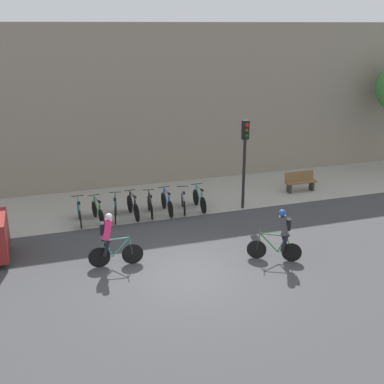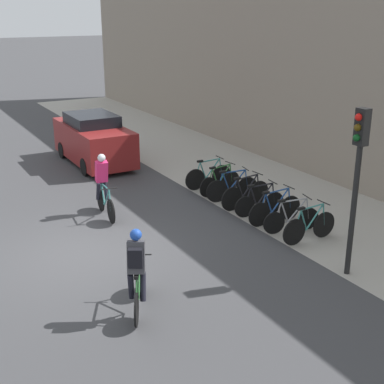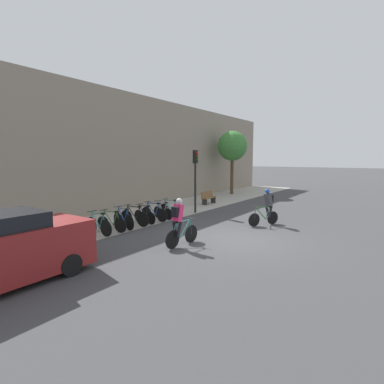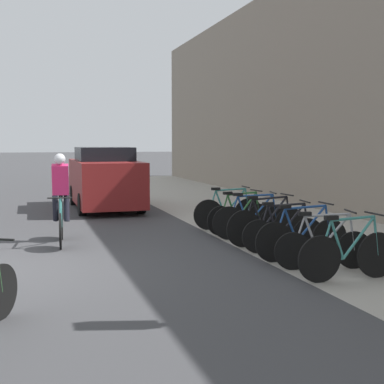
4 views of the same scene
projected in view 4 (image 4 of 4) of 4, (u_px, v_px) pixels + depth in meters
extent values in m
cube|color=#A39E93|center=(357.00, 246.00, 10.26)|extent=(44.00, 4.50, 0.01)
cylinder|color=black|center=(60.00, 231.00, 9.99)|extent=(0.68, 0.09, 0.68)
cylinder|color=black|center=(62.00, 223.00, 10.99)|extent=(0.68, 0.09, 0.68)
cylinder|color=teal|center=(61.00, 214.00, 10.30)|extent=(0.57, 0.09, 0.62)
cylinder|color=teal|center=(61.00, 212.00, 10.68)|extent=(0.27, 0.06, 0.58)
cylinder|color=teal|center=(60.00, 199.00, 10.39)|extent=(0.77, 0.10, 0.07)
cylinder|color=teal|center=(61.00, 225.00, 10.79)|extent=(0.42, 0.07, 0.05)
cylinder|color=teal|center=(61.00, 210.00, 10.88)|extent=(0.22, 0.05, 0.56)
cylinder|color=teal|center=(60.00, 216.00, 10.00)|extent=(0.12, 0.05, 0.59)
cylinder|color=black|center=(60.00, 198.00, 10.01)|extent=(0.07, 0.46, 0.03)
cube|color=black|center=(61.00, 195.00, 10.76)|extent=(0.21, 0.10, 0.06)
cube|color=#E52866|center=(60.00, 179.00, 10.63)|extent=(0.35, 0.35, 0.63)
sphere|color=silver|center=(60.00, 159.00, 10.51)|extent=(0.24, 0.24, 0.22)
cylinder|color=black|center=(55.00, 208.00, 10.71)|extent=(0.28, 0.13, 0.56)
cylinder|color=black|center=(67.00, 208.00, 10.76)|extent=(0.25, 0.13, 0.56)
cube|color=black|center=(60.00, 177.00, 10.76)|extent=(0.16, 0.27, 0.36)
cylinder|color=black|center=(1.00, 292.00, 6.03)|extent=(0.57, 0.34, 0.64)
cylinder|color=black|center=(248.00, 213.00, 12.47)|extent=(0.05, 0.70, 0.70)
cylinder|color=black|center=(208.00, 215.00, 12.20)|extent=(0.05, 0.70, 0.70)
cylinder|color=teal|center=(235.00, 202.00, 12.35)|extent=(0.05, 0.54, 0.62)
cylinder|color=teal|center=(220.00, 203.00, 12.25)|extent=(0.05, 0.25, 0.58)
cylinder|color=teal|center=(231.00, 190.00, 12.29)|extent=(0.05, 0.73, 0.07)
cylinder|color=teal|center=(216.00, 215.00, 12.25)|extent=(0.04, 0.40, 0.05)
cylinder|color=teal|center=(212.00, 203.00, 12.20)|extent=(0.04, 0.21, 0.56)
cylinder|color=teal|center=(247.00, 201.00, 12.43)|extent=(0.04, 0.12, 0.58)
cylinder|color=black|center=(246.00, 187.00, 12.39)|extent=(0.46, 0.04, 0.03)
cube|color=black|center=(216.00, 189.00, 12.19)|extent=(0.08, 0.20, 0.06)
cylinder|color=black|center=(259.00, 218.00, 11.89)|extent=(0.13, 0.64, 0.64)
cylinder|color=black|center=(220.00, 221.00, 11.47)|extent=(0.13, 0.64, 0.64)
cylinder|color=#2D6B33|center=(246.00, 206.00, 11.72)|extent=(0.12, 0.54, 0.62)
cylinder|color=#2D6B33|center=(232.00, 208.00, 11.56)|extent=(0.08, 0.26, 0.58)
cylinder|color=#2D6B33|center=(242.00, 194.00, 11.65)|extent=(0.15, 0.72, 0.07)
cylinder|color=#2D6B33|center=(228.00, 221.00, 11.55)|extent=(0.09, 0.39, 0.05)
cylinder|color=#2D6B33|center=(224.00, 208.00, 11.48)|extent=(0.06, 0.21, 0.56)
cylinder|color=#2D6B33|center=(258.00, 205.00, 11.85)|extent=(0.05, 0.12, 0.58)
cylinder|color=black|center=(256.00, 190.00, 11.80)|extent=(0.46, 0.10, 0.03)
cube|color=black|center=(228.00, 193.00, 11.49)|extent=(0.11, 0.21, 0.06)
cylinder|color=black|center=(276.00, 222.00, 11.08)|extent=(0.16, 0.69, 0.69)
cylinder|color=black|center=(229.00, 223.00, 10.96)|extent=(0.16, 0.69, 0.69)
cylinder|color=#1E478C|center=(260.00, 209.00, 11.01)|extent=(0.14, 0.55, 0.62)
cylinder|color=#1E478C|center=(243.00, 210.00, 10.97)|extent=(0.09, 0.26, 0.58)
cylinder|color=#1E478C|center=(255.00, 195.00, 10.97)|extent=(0.18, 0.73, 0.07)
cylinder|color=#1E478C|center=(239.00, 223.00, 10.99)|extent=(0.11, 0.40, 0.05)
cylinder|color=#1E478C|center=(233.00, 210.00, 10.95)|extent=(0.07, 0.21, 0.56)
cylinder|color=#1E478C|center=(275.00, 208.00, 11.05)|extent=(0.06, 0.12, 0.58)
cylinder|color=black|center=(273.00, 193.00, 11.01)|extent=(0.46, 0.11, 0.03)
cube|color=black|center=(238.00, 194.00, 10.93)|extent=(0.12, 0.21, 0.06)
cylinder|color=black|center=(290.00, 226.00, 10.55)|extent=(0.09, 0.72, 0.72)
cylinder|color=black|center=(244.00, 229.00, 10.18)|extent=(0.09, 0.72, 0.72)
cylinder|color=black|center=(275.00, 212.00, 10.40)|extent=(0.08, 0.56, 0.62)
cylinder|color=black|center=(258.00, 214.00, 10.26)|extent=(0.06, 0.26, 0.58)
cylinder|color=black|center=(270.00, 198.00, 10.33)|extent=(0.10, 0.76, 0.07)
cylinder|color=black|center=(253.00, 229.00, 10.25)|extent=(0.06, 0.41, 0.05)
cylinder|color=black|center=(248.00, 214.00, 10.19)|extent=(0.05, 0.22, 0.56)
cylinder|color=black|center=(288.00, 211.00, 10.51)|extent=(0.04, 0.12, 0.59)
cylinder|color=black|center=(287.00, 195.00, 10.46)|extent=(0.46, 0.06, 0.03)
cube|color=black|center=(253.00, 198.00, 10.19)|extent=(0.09, 0.21, 0.06)
cylinder|color=black|center=(308.00, 235.00, 9.80)|extent=(0.10, 0.61, 0.61)
cylinder|color=black|center=(258.00, 237.00, 9.62)|extent=(0.10, 0.61, 0.61)
cylinder|color=black|center=(292.00, 220.00, 9.72)|extent=(0.10, 0.53, 0.62)
cylinder|color=black|center=(273.00, 221.00, 9.65)|extent=(0.07, 0.25, 0.58)
cylinder|color=black|center=(286.00, 205.00, 9.67)|extent=(0.12, 0.71, 0.07)
cylinder|color=black|center=(268.00, 237.00, 9.66)|extent=(0.07, 0.38, 0.05)
cylinder|color=black|center=(263.00, 221.00, 9.61)|extent=(0.05, 0.20, 0.56)
cylinder|color=black|center=(306.00, 219.00, 9.77)|extent=(0.05, 0.12, 0.58)
cylinder|color=black|center=(305.00, 201.00, 9.73)|extent=(0.46, 0.08, 0.03)
cube|color=black|center=(268.00, 204.00, 9.60)|extent=(0.10, 0.21, 0.06)
cylinder|color=black|center=(329.00, 239.00, 9.21)|extent=(0.04, 0.68, 0.68)
cylinder|color=black|center=(274.00, 242.00, 8.90)|extent=(0.04, 0.68, 0.68)
cylinder|color=#1E478C|center=(311.00, 224.00, 9.08)|extent=(0.04, 0.58, 0.62)
cylinder|color=#1E478C|center=(291.00, 225.00, 8.96)|extent=(0.04, 0.27, 0.58)
cylinder|color=#1E478C|center=(306.00, 207.00, 9.02)|extent=(0.04, 0.78, 0.07)
cylinder|color=#1E478C|center=(285.00, 242.00, 8.96)|extent=(0.03, 0.42, 0.05)
cylinder|color=#1E478C|center=(279.00, 226.00, 8.90)|extent=(0.03, 0.22, 0.56)
cylinder|color=#1E478C|center=(327.00, 222.00, 9.17)|extent=(0.04, 0.12, 0.59)
cylinder|color=black|center=(326.00, 203.00, 9.13)|extent=(0.46, 0.03, 0.03)
cube|color=black|center=(285.00, 207.00, 8.90)|extent=(0.08, 0.20, 0.06)
cylinder|color=black|center=(354.00, 250.00, 8.45)|extent=(0.16, 0.60, 0.60)
cylinder|color=black|center=(293.00, 251.00, 8.36)|extent=(0.16, 0.60, 0.60)
cylinder|color=#99999E|center=(334.00, 233.00, 8.39)|extent=(0.15, 0.54, 0.62)
cylinder|color=#99999E|center=(311.00, 234.00, 8.36)|extent=(0.09, 0.26, 0.58)
cylinder|color=#99999E|center=(328.00, 215.00, 8.35)|extent=(0.19, 0.73, 0.07)
cylinder|color=#99999E|center=(305.00, 251.00, 8.38)|extent=(0.11, 0.39, 0.05)
cylinder|color=#99999E|center=(299.00, 234.00, 8.34)|extent=(0.07, 0.21, 0.56)
cylinder|color=#99999E|center=(352.00, 232.00, 8.42)|extent=(0.06, 0.12, 0.58)
cylinder|color=black|center=(350.00, 211.00, 8.38)|extent=(0.46, 0.12, 0.03)
cube|color=black|center=(305.00, 214.00, 8.32)|extent=(0.12, 0.21, 0.06)
cylinder|color=black|center=(377.00, 255.00, 7.88)|extent=(0.04, 0.68, 0.68)
cylinder|color=black|center=(320.00, 259.00, 7.60)|extent=(0.04, 0.68, 0.68)
cylinder|color=teal|center=(359.00, 237.00, 7.76)|extent=(0.04, 0.53, 0.62)
cylinder|color=teal|center=(337.00, 240.00, 7.66)|extent=(0.04, 0.25, 0.58)
cylinder|color=teal|center=(353.00, 218.00, 7.70)|extent=(0.04, 0.72, 0.07)
cylinder|color=teal|center=(331.00, 259.00, 7.66)|extent=(0.03, 0.39, 0.05)
cylinder|color=teal|center=(325.00, 240.00, 7.60)|extent=(0.03, 0.20, 0.56)
cylinder|color=teal|center=(376.00, 236.00, 7.85)|extent=(0.04, 0.11, 0.58)
cylinder|color=black|center=(374.00, 214.00, 7.80)|extent=(0.46, 0.03, 0.03)
cube|color=black|center=(331.00, 218.00, 7.60)|extent=(0.08, 0.20, 0.06)
cube|color=maroon|center=(105.00, 182.00, 16.02)|extent=(4.30, 1.78, 1.27)
cube|color=black|center=(104.00, 154.00, 16.04)|extent=(2.06, 1.57, 0.40)
cylinder|color=black|center=(82.00, 204.00, 14.56)|extent=(0.62, 0.20, 0.62)
cylinder|color=black|center=(141.00, 202.00, 15.04)|extent=(0.62, 0.20, 0.62)
cylinder|color=black|center=(74.00, 195.00, 17.09)|extent=(0.62, 0.20, 0.62)
cylinder|color=black|center=(124.00, 194.00, 17.58)|extent=(0.62, 0.20, 0.62)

